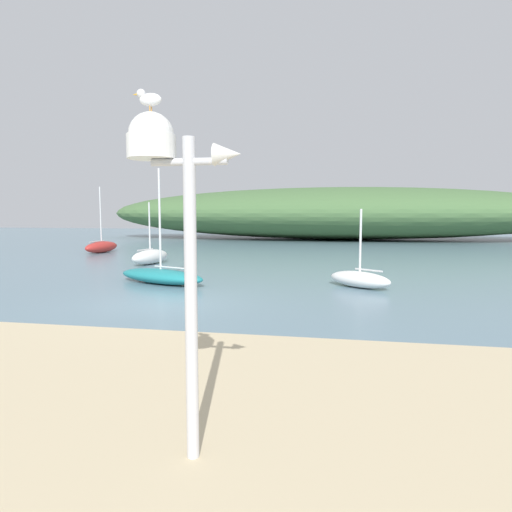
{
  "coord_description": "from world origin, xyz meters",
  "views": [
    {
      "loc": [
        4.95,
        -11.9,
        2.58
      ],
      "look_at": [
        2.02,
        3.76,
        1.05
      ],
      "focal_mm": 31.19,
      "sensor_mm": 36.0,
      "label": 1
    }
  ],
  "objects_px": {
    "mast_structure": "(167,182)",
    "sailboat_far_right": "(360,279)",
    "sailboat_inner_mooring": "(150,257)",
    "seagull_on_radar": "(149,98)",
    "sailboat_mid_channel": "(102,247)",
    "sailboat_off_point": "(161,276)"
  },
  "relations": [
    {
      "from": "sailboat_mid_channel",
      "to": "sailboat_off_point",
      "type": "relative_size",
      "value": 1.03
    },
    {
      "from": "seagull_on_radar",
      "to": "sailboat_mid_channel",
      "type": "bearing_deg",
      "value": 120.83
    },
    {
      "from": "mast_structure",
      "to": "sailboat_far_right",
      "type": "height_order",
      "value": "mast_structure"
    },
    {
      "from": "mast_structure",
      "to": "sailboat_far_right",
      "type": "relative_size",
      "value": 1.21
    },
    {
      "from": "seagull_on_radar",
      "to": "sailboat_off_point",
      "type": "bearing_deg",
      "value": 112.46
    },
    {
      "from": "mast_structure",
      "to": "seagull_on_radar",
      "type": "bearing_deg",
      "value": 179.98
    },
    {
      "from": "seagull_on_radar",
      "to": "sailboat_far_right",
      "type": "distance_m",
      "value": 12.51
    },
    {
      "from": "seagull_on_radar",
      "to": "sailboat_inner_mooring",
      "type": "xyz_separation_m",
      "value": [
        -7.71,
        17.19,
        -3.25
      ]
    },
    {
      "from": "seagull_on_radar",
      "to": "sailboat_far_right",
      "type": "height_order",
      "value": "seagull_on_radar"
    },
    {
      "from": "sailboat_far_right",
      "to": "sailboat_off_point",
      "type": "distance_m",
      "value": 7.19
    },
    {
      "from": "sailboat_off_point",
      "to": "sailboat_inner_mooring",
      "type": "bearing_deg",
      "value": 117.31
    },
    {
      "from": "sailboat_inner_mooring",
      "to": "sailboat_off_point",
      "type": "relative_size",
      "value": 0.75
    },
    {
      "from": "mast_structure",
      "to": "sailboat_far_right",
      "type": "bearing_deg",
      "value": 78.84
    },
    {
      "from": "mast_structure",
      "to": "sailboat_mid_channel",
      "type": "distance_m",
      "value": 26.84
    },
    {
      "from": "sailboat_mid_channel",
      "to": "sailboat_off_point",
      "type": "height_order",
      "value": "sailboat_mid_channel"
    },
    {
      "from": "sailboat_inner_mooring",
      "to": "sailboat_far_right",
      "type": "relative_size",
      "value": 1.15
    },
    {
      "from": "mast_structure",
      "to": "sailboat_inner_mooring",
      "type": "bearing_deg",
      "value": 114.58
    },
    {
      "from": "sailboat_mid_channel",
      "to": "sailboat_far_right",
      "type": "relative_size",
      "value": 1.58
    },
    {
      "from": "seagull_on_radar",
      "to": "sailboat_off_point",
      "type": "relative_size",
      "value": 0.07
    },
    {
      "from": "seagull_on_radar",
      "to": "sailboat_mid_channel",
      "type": "xyz_separation_m",
      "value": [
        -13.66,
        22.88,
        -3.25
      ]
    },
    {
      "from": "mast_structure",
      "to": "sailboat_inner_mooring",
      "type": "distance_m",
      "value": 19.07
    },
    {
      "from": "mast_structure",
      "to": "sailboat_inner_mooring",
      "type": "height_order",
      "value": "mast_structure"
    }
  ]
}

